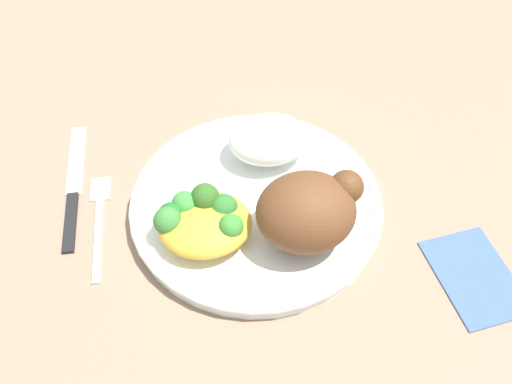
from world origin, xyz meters
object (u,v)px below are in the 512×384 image
roasted_chicken (308,210)px  napkin (475,276)px  rice_pile (269,139)px  fork (99,219)px  knife (73,194)px  plate (256,204)px  mac_cheese_with_broccoli (203,219)px

roasted_chicken → napkin: size_ratio=1.01×
rice_pile → fork: (-0.19, -0.05, -0.04)m
rice_pile → knife: size_ratio=0.48×
knife → plate: bearing=-14.2°
roasted_chicken → fork: size_ratio=0.76×
mac_cheese_with_broccoli → napkin: bearing=-17.5°
napkin → rice_pile: bearing=134.7°
mac_cheese_with_broccoli → fork: mac_cheese_with_broccoli is taller
plate → knife: (-0.20, 0.05, -0.01)m
roasted_chicken → fork: bearing=163.0°
knife → napkin: knife is taller
plate → roasted_chicken: (0.04, -0.05, 0.05)m
roasted_chicken → rice_pile: bearing=99.1°
napkin → knife: bearing=157.4°
fork → knife: bearing=126.6°
rice_pile → mac_cheese_with_broccoli: bearing=-130.1°
fork → napkin: size_ratio=1.33×
fork → napkin: (0.37, -0.13, -0.00)m
knife → napkin: bearing=-22.6°
rice_pile → napkin: 0.26m
plate → rice_pile: bearing=69.5°
mac_cheese_with_broccoli → napkin: 0.28m
roasted_chicken → mac_cheese_with_broccoli: (-0.10, 0.02, -0.02)m
fork → rice_pile: bearing=15.4°
roasted_chicken → rice_pile: roasted_chicken is taller
mac_cheese_with_broccoli → fork: bearing=157.9°
mac_cheese_with_broccoli → knife: mac_cheese_with_broccoli is taller
knife → mac_cheese_with_broccoli: bearing=-31.1°
roasted_chicken → mac_cheese_with_broccoli: roasted_chicken is taller
mac_cheese_with_broccoli → knife: size_ratio=0.51×
plate → roasted_chicken: bearing=-51.7°
knife → napkin: (0.40, -0.17, -0.00)m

